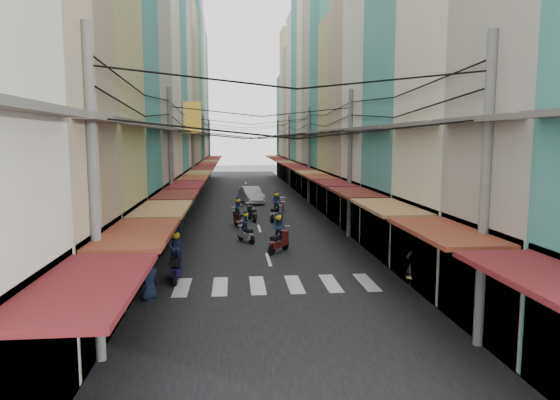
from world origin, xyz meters
TOP-DOWN VIEW (x-y plane):
  - ground at (0.00, 0.00)m, footprint 160.00×160.00m
  - road at (0.00, 20.00)m, footprint 10.00×80.00m
  - sidewalk_left at (-6.50, 20.00)m, footprint 3.00×80.00m
  - sidewalk_right at (6.50, 20.00)m, footprint 3.00×80.00m
  - crosswalk at (-0.00, -6.00)m, footprint 7.55×2.40m
  - building_row_left at (-7.92, 16.56)m, footprint 7.80×67.67m
  - building_row_right at (7.92, 16.45)m, footprint 7.80×68.98m
  - utility_poles at (0.00, 15.01)m, footprint 10.20×66.13m
  - white_car at (-0.03, 18.30)m, footprint 5.26×2.82m
  - bicycle at (7.50, -3.00)m, footprint 1.55×1.11m
  - moving_scooters at (-0.59, 4.69)m, footprint 6.39×27.09m
  - parked_scooters at (5.14, -4.32)m, footprint 12.95×13.01m
  - pedestrians at (-3.62, 3.67)m, footprint 11.62×23.30m
  - market_umbrella at (6.75, -1.03)m, footprint 2.06×2.06m
  - traffic_sign at (5.62, -2.17)m, footprint 0.10×0.71m

SIDE VIEW (x-z plane):
  - ground at x=0.00m, z-range 0.00..0.00m
  - white_car at x=-0.03m, z-range -0.88..0.88m
  - bicycle at x=7.50m, z-range -0.50..0.50m
  - road at x=0.00m, z-range 0.00..0.02m
  - crosswalk at x=0.00m, z-range 0.02..0.03m
  - sidewalk_left at x=-6.50m, z-range 0.00..0.06m
  - sidewalk_right at x=6.50m, z-range 0.00..0.06m
  - parked_scooters at x=5.14m, z-range -0.03..0.97m
  - moving_scooters at x=-0.59m, z-range -0.44..1.58m
  - pedestrians at x=-3.62m, z-range -0.09..2.16m
  - market_umbrella at x=6.75m, z-range 0.83..3.00m
  - traffic_sign at x=5.62m, z-range 0.78..4.04m
  - utility_poles at x=0.00m, z-range 2.49..10.69m
  - building_row_right at x=7.92m, z-range -1.89..20.71m
  - building_row_left at x=-7.92m, z-range -2.07..21.63m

